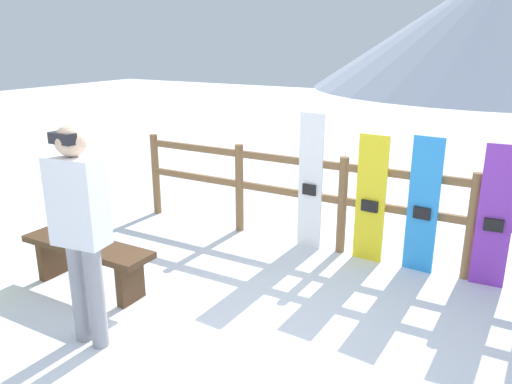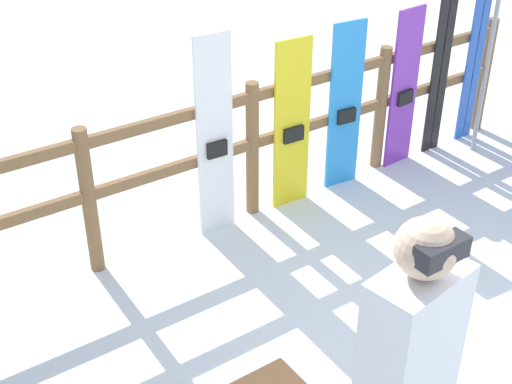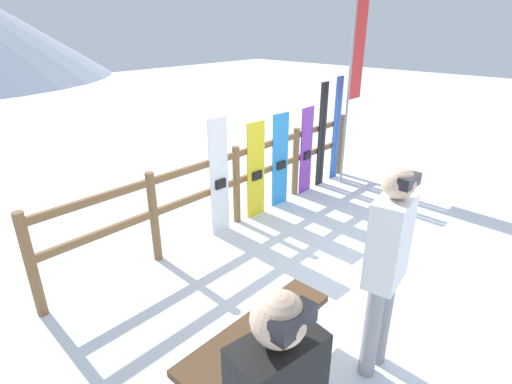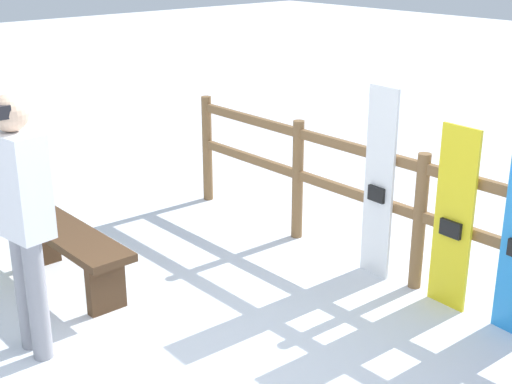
{
  "view_description": "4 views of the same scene",
  "coord_description": "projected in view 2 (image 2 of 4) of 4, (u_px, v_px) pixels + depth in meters",
  "views": [
    {
      "loc": [
        1.74,
        -2.8,
        2.3
      ],
      "look_at": [
        -0.51,
        1.16,
        0.9
      ],
      "focal_mm": 35.0,
      "sensor_mm": 36.0,
      "label": 1
    },
    {
      "loc": [
        -2.71,
        -1.78,
        3.05
      ],
      "look_at": [
        -0.53,
        1.37,
        0.75
      ],
      "focal_mm": 50.0,
      "sensor_mm": 36.0,
      "label": 2
    },
    {
      "loc": [
        -3.53,
        -1.42,
        2.6
      ],
      "look_at": [
        -0.72,
        1.15,
        0.97
      ],
      "focal_mm": 28.0,
      "sensor_mm": 36.0,
      "label": 3
    },
    {
      "loc": [
        2.96,
        -2.07,
        2.59
      ],
      "look_at": [
        -0.81,
        1.23,
        0.8
      ],
      "focal_mm": 50.0,
      "sensor_mm": 36.0,
      "label": 4
    }
  ],
  "objects": [
    {
      "name": "snowboard_blue",
      "position": [
        345.0,
        107.0,
        5.7
      ],
      "size": [
        0.31,
        0.08,
        1.4
      ],
      "color": "#288CE0",
      "rests_on": "ground"
    },
    {
      "name": "ski_pair_black",
      "position": [
        442.0,
        60.0,
        6.15
      ],
      "size": [
        0.2,
        0.02,
        1.73
      ],
      "color": "black",
      "rests_on": "ground"
    },
    {
      "name": "snowboard_purple",
      "position": [
        404.0,
        90.0,
        6.02
      ],
      "size": [
        0.31,
        0.07,
        1.4
      ],
      "color": "purple",
      "rests_on": "ground"
    },
    {
      "name": "fence",
      "position": [
        252.0,
        137.0,
        5.34
      ],
      "size": [
        5.4,
        0.1,
        1.09
      ],
      "color": "brown",
      "rests_on": "ground"
    },
    {
      "name": "snowboard_white",
      "position": [
        215.0,
        139.0,
        5.07
      ],
      "size": [
        0.29,
        0.07,
        1.54
      ],
      "color": "white",
      "rests_on": "ground"
    },
    {
      "name": "snowboard_yellow",
      "position": [
        292.0,
        126.0,
        5.45
      ],
      "size": [
        0.32,
        0.07,
        1.37
      ],
      "color": "yellow",
      "rests_on": "ground"
    },
    {
      "name": "ground_plane",
      "position": [
        464.0,
        375.0,
        4.15
      ],
      "size": [
        40.0,
        40.0,
        0.0
      ],
      "primitive_type": "plane",
      "color": "white"
    },
    {
      "name": "ski_pair_blue",
      "position": [
        476.0,
        47.0,
        6.35
      ],
      "size": [
        0.2,
        0.02,
        1.78
      ],
      "color": "blue",
      "rests_on": "ground"
    },
    {
      "name": "person_white",
      "position": [
        407.0,
        374.0,
        2.77
      ],
      "size": [
        0.43,
        0.28,
        1.73
      ],
      "color": "gray",
      "rests_on": "ground"
    }
  ]
}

